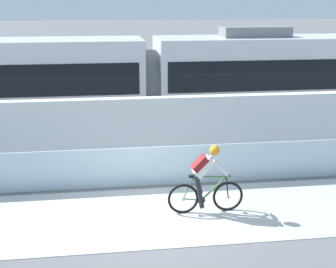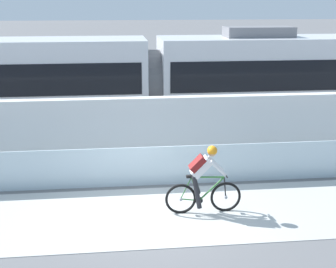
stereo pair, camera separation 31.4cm
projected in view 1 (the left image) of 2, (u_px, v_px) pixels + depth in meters
The scene contains 8 objects.
ground_plane at pixel (156, 215), 11.16m from camera, with size 200.00×200.00×0.00m, color slate.
bike_path_deck at pixel (156, 215), 11.16m from camera, with size 32.00×3.20×0.01m, color beige.
glass_parapet at pixel (147, 166), 12.78m from camera, with size 32.00×0.05×1.06m, color silver.
concrete_barrier_wall at pixel (141, 131), 14.37m from camera, with size 32.00×0.36×2.01m, color white.
tram_rail_near at pixel (135, 140), 17.01m from camera, with size 32.00×0.08×0.01m, color #595654.
tram_rail_far at pixel (133, 129), 18.38m from camera, with size 32.00×0.08×0.01m, color #595654.
tram at pixel (149, 83), 17.26m from camera, with size 22.56×2.54×3.81m.
cyclist_on_bike at pixel (206, 180), 11.10m from camera, with size 1.77×0.58×1.61m.
Camera 1 is at (-1.15, -10.19, 4.80)m, focal length 52.14 mm.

